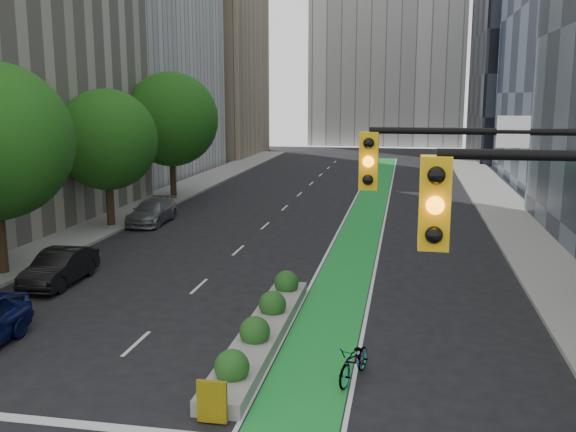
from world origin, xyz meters
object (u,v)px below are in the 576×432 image
at_px(median_planter, 263,328).
at_px(parked_car_left_far, 152,212).
at_px(parked_car_left_mid, 60,267).
at_px(bicycle, 354,361).

bearing_deg(median_planter, parked_car_left_far, 122.15).
xyz_separation_m(median_planter, parked_car_left_mid, (-9.23, 4.27, 0.32)).
xyz_separation_m(parked_car_left_mid, parked_car_left_far, (-1.13, 12.20, -0.01)).
height_order(parked_car_left_mid, parked_car_left_far, parked_car_left_mid).
bearing_deg(parked_car_left_far, median_planter, -59.95).
height_order(median_planter, parked_car_left_far, parked_car_left_far).
height_order(bicycle, parked_car_left_far, parked_car_left_far).
xyz_separation_m(bicycle, parked_car_left_far, (-13.35, 18.77, 0.17)).
bearing_deg(median_planter, bicycle, -37.43).
height_order(median_planter, bicycle, median_planter).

